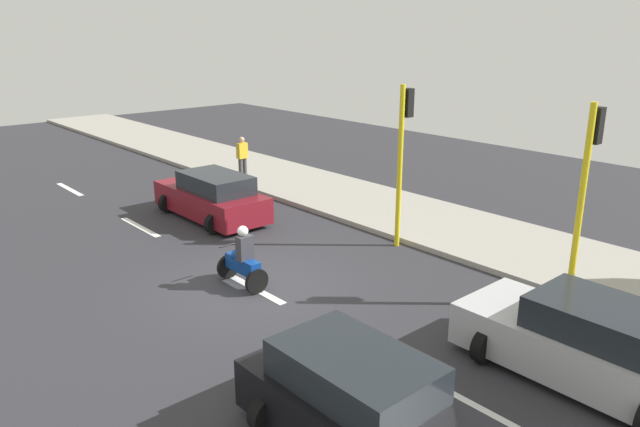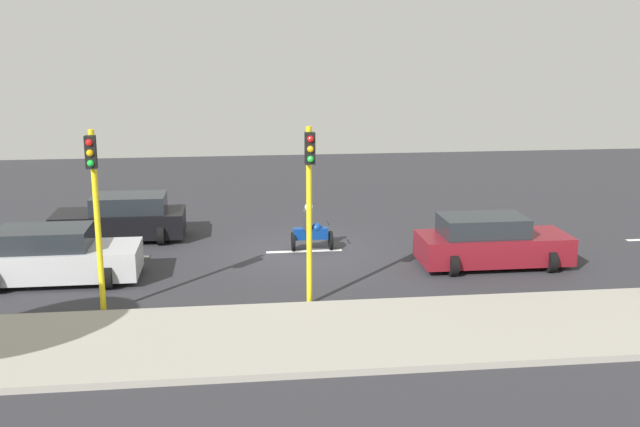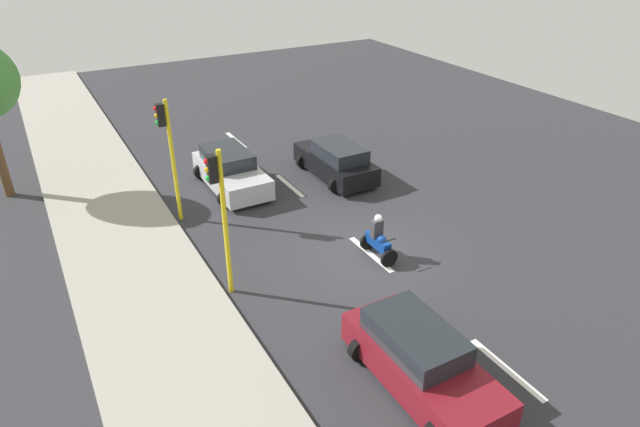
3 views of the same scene
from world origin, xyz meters
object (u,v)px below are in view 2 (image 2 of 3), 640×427
at_px(car_maroon, 491,243).
at_px(motorcycle, 311,231).
at_px(traffic_light_corner, 95,196).
at_px(car_black, 122,219).
at_px(car_silver, 55,256).
at_px(traffic_light_midblock, 309,191).

relative_size(car_maroon, motorcycle, 2.87).
bearing_deg(car_maroon, traffic_light_corner, -76.08).
distance_m(car_black, motorcycle, 6.43).
bearing_deg(traffic_light_corner, car_silver, -148.59).
bearing_deg(traffic_light_corner, traffic_light_midblock, 90.00).
relative_size(car_maroon, traffic_light_corner, 0.97).
distance_m(car_maroon, traffic_light_midblock, 6.61).
distance_m(motorcycle, traffic_light_corner, 7.85).
distance_m(car_silver, traffic_light_corner, 3.89).
height_order(car_maroon, car_silver, same).
bearing_deg(car_black, motorcycle, 71.62).
relative_size(motorcycle, traffic_light_midblock, 0.34).
bearing_deg(car_silver, car_maroon, 89.65).
height_order(motorcycle, traffic_light_midblock, traffic_light_midblock).
height_order(car_maroon, motorcycle, motorcycle).
bearing_deg(car_silver, car_black, 164.01).
relative_size(car_black, traffic_light_midblock, 0.95).
distance_m(car_maroon, motorcycle, 5.56).
distance_m(car_silver, car_black, 4.41).
bearing_deg(motorcycle, car_silver, -73.15).
height_order(motorcycle, traffic_light_corner, traffic_light_corner).
bearing_deg(car_black, car_maroon, 68.85).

